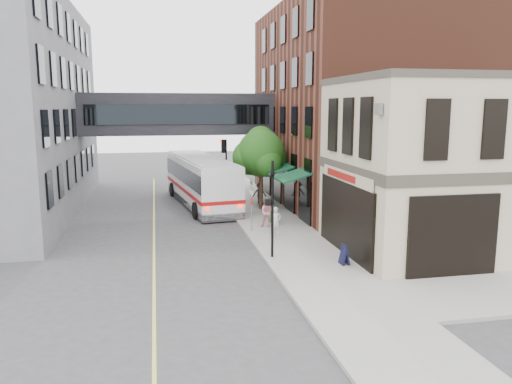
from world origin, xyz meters
name	(u,v)px	position (x,y,z in m)	size (l,w,h in m)	color
ground	(274,274)	(0.00, 0.00, 0.00)	(120.00, 120.00, 0.00)	#38383A
sidewalk_main	(255,207)	(2.00, 14.00, 0.07)	(4.00, 60.00, 0.15)	gray
corner_building	(444,166)	(8.97, 2.00, 4.21)	(10.19, 8.12, 8.45)	#BAAB8E
brick_building	(359,107)	(9.98, 15.00, 6.99)	(13.76, 18.00, 14.00)	#522719
skyway_bridge	(178,114)	(-3.00, 18.00, 6.50)	(14.00, 3.18, 3.00)	black
traffic_signal_near	(272,197)	(0.37, 2.00, 2.98)	(0.44, 0.22, 4.60)	black
traffic_signal_far	(224,157)	(0.26, 17.00, 3.34)	(0.53, 0.28, 4.50)	black
street_sign_pole	(252,200)	(0.39, 7.00, 1.93)	(0.08, 0.75, 3.00)	gray
street_tree	(260,154)	(2.19, 13.22, 3.91)	(3.80, 3.20, 5.60)	#382619
lane_marking	(154,226)	(-5.00, 10.00, 0.01)	(0.12, 40.00, 0.01)	#D8CC4C
bus	(201,179)	(-1.63, 16.01, 1.90)	(4.45, 12.84, 3.38)	white
pedestrian_a	(276,221)	(1.50, 5.77, 0.93)	(0.57, 0.37, 1.56)	silver
pedestrian_b	(268,213)	(1.48, 7.72, 1.01)	(0.83, 0.65, 1.72)	pink
pedestrian_c	(259,193)	(2.47, 14.74, 0.91)	(0.98, 0.56, 1.52)	black
newspaper_box	(274,215)	(2.12, 8.72, 0.61)	(0.46, 0.41, 0.92)	#165B15
sandwich_board	(344,254)	(3.27, 0.28, 0.60)	(0.32, 0.50, 0.89)	black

